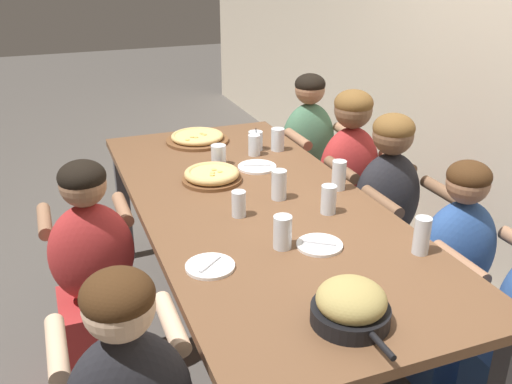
{
  "coord_description": "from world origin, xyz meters",
  "views": [
    {
      "loc": [
        2.19,
        -0.84,
        1.87
      ],
      "look_at": [
        0.0,
        0.0,
        0.84
      ],
      "focal_mm": 40.0,
      "sensor_mm": 36.0,
      "label": 1
    }
  ],
  "objects": [
    {
      "name": "ground_plane",
      "position": [
        0.0,
        0.0,
        0.0
      ],
      "size": [
        18.0,
        18.0,
        0.0
      ],
      "primitive_type": "plane",
      "color": "#514C47",
      "rests_on": "ground"
    },
    {
      "name": "dining_table",
      "position": [
        0.0,
        0.0,
        0.72
      ],
      "size": [
        2.33,
        1.03,
        0.79
      ],
      "color": "brown",
      "rests_on": "ground"
    },
    {
      "name": "pizza_board_main",
      "position": [
        -0.31,
        -0.11,
        0.82
      ],
      "size": [
        0.3,
        0.3,
        0.06
      ],
      "color": "brown",
      "rests_on": "dining_table"
    },
    {
      "name": "pizza_board_second",
      "position": [
        -0.92,
        -0.02,
        0.81
      ],
      "size": [
        0.37,
        0.37,
        0.05
      ],
      "color": "brown",
      "rests_on": "dining_table"
    },
    {
      "name": "skillet_bowl",
      "position": [
        0.94,
        -0.05,
        0.85
      ],
      "size": [
        0.36,
        0.25,
        0.14
      ],
      "color": "black",
      "rests_on": "dining_table"
    },
    {
      "name": "empty_plate_a",
      "position": [
        0.47,
        -0.36,
        0.8
      ],
      "size": [
        0.18,
        0.18,
        0.02
      ],
      "color": "white",
      "rests_on": "dining_table"
    },
    {
      "name": "empty_plate_b",
      "position": [
        0.47,
        0.08,
        0.8
      ],
      "size": [
        0.18,
        0.18,
        0.02
      ],
      "color": "white",
      "rests_on": "dining_table"
    },
    {
      "name": "empty_plate_c",
      "position": [
        -0.4,
        0.16,
        0.8
      ],
      "size": [
        0.2,
        0.2,
        0.02
      ],
      "color": "white",
      "rests_on": "dining_table"
    },
    {
      "name": "cocktail_glass_blue",
      "position": [
        -0.67,
        0.26,
        0.84
      ],
      "size": [
        0.08,
        0.08,
        0.13
      ],
      "color": "silver",
      "rests_on": "dining_table"
    },
    {
      "name": "drinking_glass_a",
      "position": [
        0.11,
        -0.12,
        0.85
      ],
      "size": [
        0.06,
        0.06,
        0.11
      ],
      "color": "silver",
      "rests_on": "dining_table"
    },
    {
      "name": "drinking_glass_b",
      "position": [
        -0.51,
        -0.01,
        0.84
      ],
      "size": [
        0.08,
        0.08,
        0.11
      ],
      "color": "silver",
      "rests_on": "dining_table"
    },
    {
      "name": "drinking_glass_c",
      "position": [
        -0.62,
        0.37,
        0.84
      ],
      "size": [
        0.07,
        0.07,
        0.13
      ],
      "color": "silver",
      "rests_on": "dining_table"
    },
    {
      "name": "drinking_glass_d",
      "position": [
        0.0,
        0.11,
        0.85
      ],
      "size": [
        0.07,
        0.07,
        0.14
      ],
      "color": "silver",
      "rests_on": "dining_table"
    },
    {
      "name": "drinking_glass_e",
      "position": [
        0.43,
        -0.06,
        0.85
      ],
      "size": [
        0.07,
        0.07,
        0.13
      ],
      "color": "silver",
      "rests_on": "dining_table"
    },
    {
      "name": "drinking_glass_f",
      "position": [
        0.65,
        0.41,
        0.85
      ],
      "size": [
        0.06,
        0.06,
        0.15
      ],
      "color": "silver",
      "rests_on": "dining_table"
    },
    {
      "name": "drinking_glass_g",
      "position": [
        0.22,
        0.25,
        0.84
      ],
      "size": [
        0.07,
        0.07,
        0.13
      ],
      "color": "silver",
      "rests_on": "dining_table"
    },
    {
      "name": "drinking_glass_h",
      "position": [
        0.0,
        0.42,
        0.85
      ],
      "size": [
        0.07,
        0.07,
        0.14
      ],
      "color": "silver",
      "rests_on": "dining_table"
    },
    {
      "name": "drinking_glass_i",
      "position": [
        -0.59,
        0.22,
        0.84
      ],
      "size": [
        0.07,
        0.07,
        0.11
      ],
      "color": "silver",
      "rests_on": "dining_table"
    },
    {
      "name": "diner_far_midleft",
      "position": [
        -0.43,
        0.73,
        0.54
      ],
      "size": [
        0.51,
        0.4,
        1.14
      ],
      "rotation": [
        0.0,
        0.0,
        -1.57
      ],
      "color": "#B22D2D",
      "rests_on": "ground"
    },
    {
      "name": "diner_far_left",
      "position": [
        -0.96,
        0.73,
        0.51
      ],
      "size": [
        0.51,
        0.4,
        1.13
      ],
      "rotation": [
        0.0,
        0.0,
        -1.57
      ],
      "color": "#477556",
      "rests_on": "ground"
    },
    {
      "name": "diner_near_center",
      "position": [
        -0.05,
        -0.73,
        0.49
      ],
      "size": [
        0.51,
        0.4,
        1.07
      ],
      "rotation": [
        0.0,
        0.0,
        1.57
      ],
      "color": "#B22D2D",
      "rests_on": "ground"
    },
    {
      "name": "diner_far_center",
      "position": [
        -0.04,
        0.73,
        0.52
      ],
      "size": [
        0.51,
        0.4,
        1.11
      ],
      "rotation": [
        0.0,
        0.0,
        -1.57
      ],
      "color": "#232328",
      "rests_on": "ground"
    },
    {
      "name": "diner_far_midright",
      "position": [
        0.51,
        0.73,
        0.48
      ],
      "size": [
        0.51,
        0.4,
        1.06
      ],
      "rotation": [
        0.0,
        0.0,
        -1.57
      ],
      "color": "#2D5193",
      "rests_on": "ground"
    }
  ]
}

